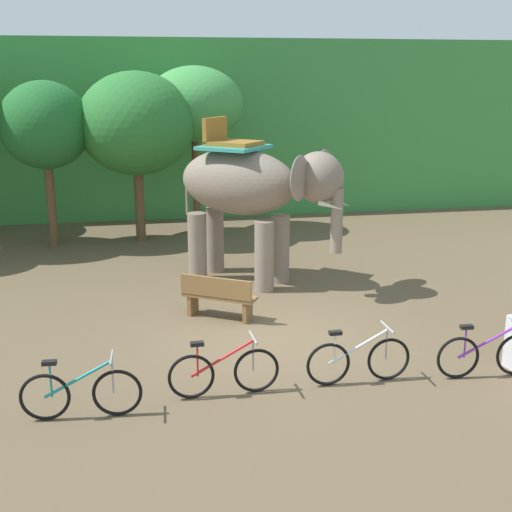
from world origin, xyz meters
The scene contains 11 objects.
ground_plane centered at (0.00, 0.00, 0.00)m, with size 80.00×80.00×0.00m, color brown.
foliage_hedge centered at (0.00, 13.85, 2.92)m, with size 36.00×6.00×5.85m, color #3D8E42.
tree_center centered at (-4.67, 7.78, 3.36)m, with size 2.46×2.46×4.57m.
tree_far_left centered at (-2.23, 7.99, 3.36)m, with size 3.26×3.26×4.82m.
tree_center_right centered at (-0.49, 8.83, 3.85)m, with size 2.86×2.86×4.97m.
elephant centered at (0.22, 3.40, 2.20)m, with size 3.84×3.50×3.78m.
bike_teal centered at (-3.28, -2.47, 0.39)m, with size 1.71×0.52×0.92m.
bike_red centered at (-1.20, -2.15, 0.39)m, with size 1.71×0.52×0.92m.
bike_white centered at (0.95, -2.11, 0.39)m, with size 1.71×0.52×0.92m.
bike_purple centered at (3.06, -2.29, 0.39)m, with size 1.71×0.52×0.92m.
wooden_bench centered at (-0.85, 1.14, 0.48)m, with size 1.49×1.14×0.89m.
Camera 1 is at (-2.43, -11.37, 4.75)m, focal length 46.97 mm.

